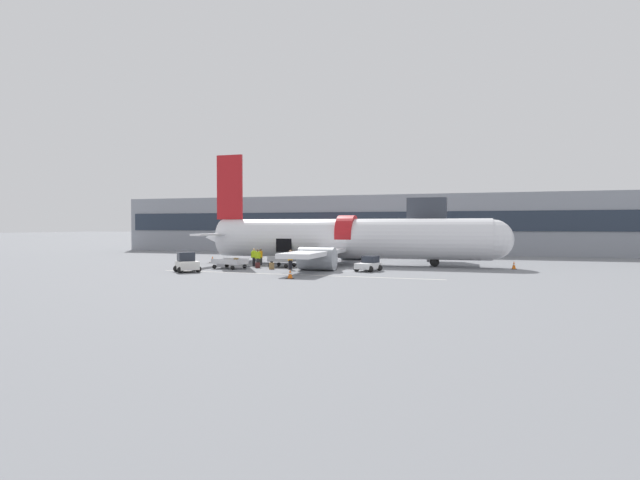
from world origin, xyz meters
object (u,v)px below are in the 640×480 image
ground_crew_supervisor (258,258)px  ground_crew_driver (290,259)px  suitcase_on_tarmac_upright (258,265)px  baggage_cart_queued (230,263)px  ground_crew_marshal (291,257)px  baggage_tug_mid (187,264)px  ground_crew_helper (261,257)px  baggage_tug_lead (369,265)px  suitcase_on_tarmac_spare (272,266)px  airplane (343,239)px  ground_crew_loader_b (254,257)px  baggage_cart_loading (283,262)px  ground_crew_loader_a (312,257)px

ground_crew_supervisor → ground_crew_driver: bearing=-24.1°
ground_crew_supervisor → suitcase_on_tarmac_upright: 1.42m
baggage_cart_queued → ground_crew_driver: size_ratio=2.31×
ground_crew_supervisor → ground_crew_marshal: 3.74m
baggage_tug_mid → ground_crew_helper: 9.35m
baggage_cart_queued → baggage_tug_mid: bearing=-116.8°
ground_crew_supervisor → ground_crew_marshal: ground_crew_supervisor is taller
baggage_tug_lead → suitcase_on_tarmac_upright: 10.89m
baggage_tug_lead → suitcase_on_tarmac_spare: bearing=-174.3°
airplane → ground_crew_loader_b: bearing=-149.9°
ground_crew_driver → ground_crew_marshal: bearing=109.4°
baggage_cart_loading → suitcase_on_tarmac_spare: baggage_cart_loading is taller
ground_crew_marshal → suitcase_on_tarmac_upright: size_ratio=2.49×
airplane → baggage_tug_lead: (4.07, -6.62, -2.10)m
ground_crew_loader_b → suitcase_on_tarmac_spare: ground_crew_loader_b is taller
baggage_cart_queued → ground_crew_driver: (5.73, 0.80, 0.45)m
airplane → baggage_cart_loading: airplane is taller
ground_crew_marshal → airplane: bearing=28.7°
baggage_cart_loading → baggage_cart_queued: size_ratio=0.82×
airplane → suitcase_on_tarmac_upright: bearing=-136.0°
suitcase_on_tarmac_spare → ground_crew_supervisor: bearing=138.5°
ground_crew_helper → suitcase_on_tarmac_upright: bearing=-71.3°
ground_crew_loader_a → ground_crew_driver: bearing=-103.9°
baggage_tug_mid → suitcase_on_tarmac_spare: (6.07, 4.72, -0.41)m
ground_crew_supervisor → suitcase_on_tarmac_upright: (0.51, -1.15, -0.65)m
airplane → baggage_tug_mid: (-11.04, -12.24, -1.96)m
airplane → baggage_cart_loading: 7.32m
airplane → ground_crew_loader_a: bearing=-122.9°
baggage_tug_mid → baggage_cart_queued: (2.10, 4.16, -0.22)m
ground_crew_loader_a → baggage_tug_lead: bearing=-26.1°
baggage_tug_mid → ground_crew_supervisor: bearing=61.3°
ground_crew_driver → ground_crew_helper: bearing=140.6°
airplane → suitcase_on_tarmac_spare: airplane is taller
airplane → baggage_tug_mid: 16.60m
baggage_tug_lead → baggage_cart_queued: bearing=-173.6°
baggage_cart_loading → airplane: bearing=46.8°
baggage_tug_lead → baggage_cart_loading: 8.99m
ground_crew_loader_b → airplane: bearing=30.1°
airplane → baggage_tug_lead: airplane is taller
baggage_cart_queued → baggage_cart_loading: bearing=35.6°
suitcase_on_tarmac_upright → baggage_tug_lead: bearing=-0.2°
baggage_cart_queued → ground_crew_loader_b: size_ratio=2.32×
baggage_tug_lead → ground_crew_helper: ground_crew_helper is taller
airplane → suitcase_on_tarmac_spare: bearing=-123.4°
baggage_tug_lead → baggage_cart_loading: (-8.86, 1.51, -0.03)m
airplane → ground_crew_helper: 8.79m
baggage_tug_lead → ground_crew_loader_b: 12.30m
ground_crew_driver → baggage_cart_loading: bearing=126.1°
ground_crew_loader_b → suitcase_on_tarmac_upright: size_ratio=2.77×
ground_crew_loader_a → ground_crew_loader_b: ground_crew_loader_a is taller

